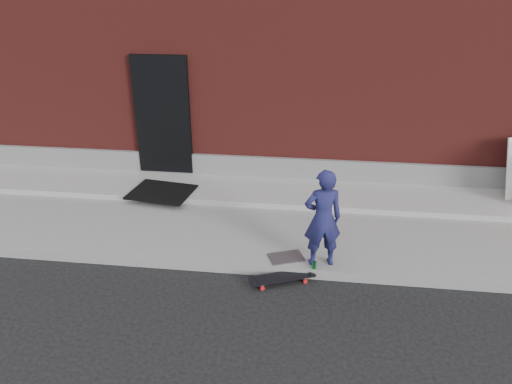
# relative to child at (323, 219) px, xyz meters

# --- Properties ---
(ground) EXTENTS (80.00, 80.00, 0.00)m
(ground) POSITION_rel_child_xyz_m (-0.43, -0.20, -0.87)
(ground) COLOR black
(ground) RESTS_ON ground
(sidewalk) EXTENTS (20.00, 3.00, 0.15)m
(sidewalk) POSITION_rel_child_xyz_m (-0.43, 1.30, -0.79)
(sidewalk) COLOR slate
(sidewalk) RESTS_ON ground
(apron) EXTENTS (20.00, 1.20, 0.10)m
(apron) POSITION_rel_child_xyz_m (-0.43, 2.20, -0.67)
(apron) COLOR gray
(apron) RESTS_ON sidewalk
(building) EXTENTS (20.00, 8.10, 5.00)m
(building) POSITION_rel_child_xyz_m (-0.43, 6.79, 1.63)
(building) COLOR maroon
(building) RESTS_ON ground
(child) EXTENTS (0.59, 0.45, 1.44)m
(child) POSITION_rel_child_xyz_m (0.00, 0.00, 0.00)
(child) COLOR #1B1D4D
(child) RESTS_ON sidewalk
(skateboard) EXTENTS (0.91, 0.55, 0.10)m
(skateboard) POSITION_rel_child_xyz_m (-0.52, -0.32, -0.79)
(skateboard) COLOR red
(skateboard) RESTS_ON ground
(soda_can) EXTENTS (0.07, 0.07, 0.11)m
(soda_can) POSITION_rel_child_xyz_m (-0.08, -0.15, -0.66)
(soda_can) COLOR #1A8538
(soda_can) RESTS_ON sidewalk
(doormat) EXTENTS (1.19, 1.02, 0.03)m
(doormat) POSITION_rel_child_xyz_m (-2.86, 1.80, -0.60)
(doormat) COLOR black
(doormat) RESTS_ON apron
(utility_plate) EXTENTS (0.57, 0.47, 0.01)m
(utility_plate) POSITION_rel_child_xyz_m (-0.49, 0.08, -0.71)
(utility_plate) COLOR #545459
(utility_plate) RESTS_ON sidewalk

